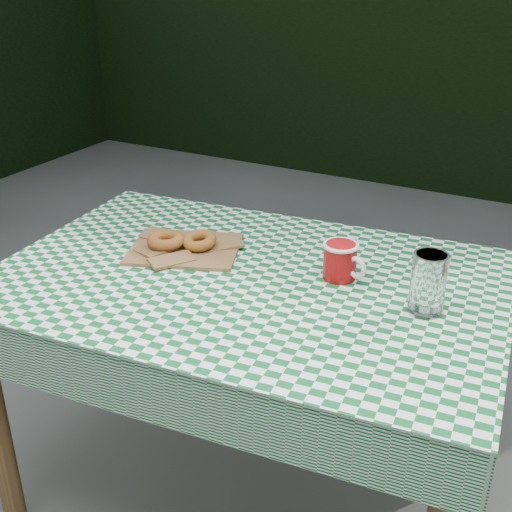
{
  "coord_description": "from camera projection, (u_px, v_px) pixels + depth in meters",
  "views": [
    {
      "loc": [
        0.86,
        -1.42,
        1.51
      ],
      "look_at": [
        0.15,
        -0.08,
        0.79
      ],
      "focal_mm": 45.92,
      "sensor_mm": 36.0,
      "label": 1
    }
  ],
  "objects": [
    {
      "name": "ground",
      "position": [
        227.0,
        454.0,
        2.14
      ],
      "size": [
        60.0,
        60.0,
        0.0
      ],
      "primitive_type": "plane",
      "color": "#504F4B",
      "rests_on": "ground"
    },
    {
      "name": "hedge_north",
      "position": [
        469.0,
        48.0,
        4.31
      ],
      "size": [
        7.0,
        0.7,
        1.8
      ],
      "primitive_type": "cube",
      "color": "black",
      "rests_on": "ground"
    },
    {
      "name": "table",
      "position": [
        248.0,
        399.0,
        1.8
      ],
      "size": [
        1.31,
        0.94,
        0.75
      ],
      "primitive_type": "cube",
      "rotation": [
        0.0,
        0.0,
        0.09
      ],
      "color": "brown",
      "rests_on": "ground"
    },
    {
      "name": "tablecloth",
      "position": [
        247.0,
        277.0,
        1.64
      ],
      "size": [
        1.33,
        0.96,
        0.01
      ],
      "primitive_type": "cube",
      "rotation": [
        0.0,
        0.0,
        0.09
      ],
      "color": "#0D5929",
      "rests_on": "table"
    },
    {
      "name": "paper_bag",
      "position": [
        185.0,
        248.0,
        1.78
      ],
      "size": [
        0.35,
        0.32,
        0.02
      ],
      "primitive_type": "cube",
      "rotation": [
        0.0,
        0.0,
        0.36
      ],
      "color": "brown",
      "rests_on": "tablecloth"
    },
    {
      "name": "bagel_front",
      "position": [
        166.0,
        240.0,
        1.77
      ],
      "size": [
        0.14,
        0.14,
        0.03
      ],
      "primitive_type": "torus",
      "rotation": [
        0.0,
        0.0,
        0.55
      ],
      "color": "#A35821",
      "rests_on": "paper_bag"
    },
    {
      "name": "bagel_back",
      "position": [
        199.0,
        241.0,
        1.77
      ],
      "size": [
        0.12,
        0.12,
        0.03
      ],
      "primitive_type": "torus",
      "rotation": [
        0.0,
        0.0,
        -0.29
      ],
      "color": "#975E1F",
      "rests_on": "paper_bag"
    },
    {
      "name": "coffee_mug",
      "position": [
        340.0,
        261.0,
        1.62
      ],
      "size": [
        0.21,
        0.21,
        0.09
      ],
      "primitive_type": null,
      "rotation": [
        0.0,
        0.0,
        -0.34
      ],
      "color": "#930909",
      "rests_on": "tablecloth"
    },
    {
      "name": "drinking_glass",
      "position": [
        428.0,
        283.0,
        1.46
      ],
      "size": [
        0.09,
        0.09,
        0.14
      ],
      "primitive_type": "cylinder",
      "rotation": [
        0.0,
        0.0,
        0.16
      ],
      "color": "white",
      "rests_on": "tablecloth"
    }
  ]
}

